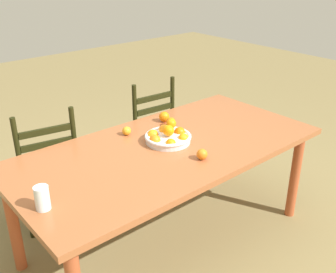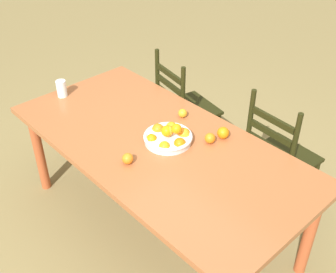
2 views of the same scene
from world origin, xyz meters
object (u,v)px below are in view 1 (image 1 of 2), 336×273
Objects in this scene: orange_loose_1 at (171,122)px; orange_loose_3 at (202,154)px; chair_near_window at (47,169)px; orange_loose_0 at (127,131)px; fruit_bowl at (168,136)px; dining_table at (168,157)px; chair_by_cabinet at (146,134)px; drinking_glass at (42,198)px; orange_loose_2 at (164,117)px.

orange_loose_1 is 1.01× the size of orange_loose_3.
orange_loose_0 is at bearing 144.86° from chair_near_window.
fruit_bowl is 4.61× the size of orange_loose_3.
dining_table is 0.36m from orange_loose_0.
orange_loose_3 is (-0.38, -1.07, 0.34)m from chair_by_cabinet.
chair_by_cabinet is (0.42, 0.80, -0.23)m from dining_table.
drinking_glass is at bearing 171.84° from orange_loose_3.
drinking_glass reaches higher than orange_loose_0.
orange_loose_3 is 0.54× the size of drinking_glass.
chair_by_cabinet is 0.60m from orange_loose_2.
chair_by_cabinet is at bearing -167.64° from chair_near_window.
chair_by_cabinet reaches higher than orange_loose_2.
chair_near_window is 3.02× the size of fruit_bowl.
orange_loose_3 reaches higher than orange_loose_0.
chair_near_window is 1.24m from orange_loose_3.
orange_loose_1 is 0.55× the size of drinking_glass.
orange_loose_3 is at bearing -76.48° from orange_loose_0.
fruit_bowl reaches higher than dining_table.
orange_loose_3 is 0.98m from drinking_glass.
orange_loose_2 is 0.62× the size of drinking_glass.
dining_table is 0.93m from chair_by_cabinet.
chair_near_window reaches higher than orange_loose_0.
drinking_glass is (-1.19, -0.48, 0.02)m from orange_loose_2.
chair_by_cabinet is (0.96, 0.03, 0.00)m from chair_near_window.
chair_near_window is 0.99m from fruit_bowl.
orange_loose_1 is 0.88× the size of orange_loose_2.
chair_by_cabinet is at bearing 34.64° from drinking_glass.
orange_loose_3 is at bearing 74.77° from chair_by_cabinet.
drinking_glass is at bearing 38.90° from chair_by_cabinet.
chair_near_window reaches higher than fruit_bowl.
orange_loose_2 is at bearing 162.12° from chair_near_window.
orange_loose_2 reaches higher than orange_loose_1.
chair_by_cabinet is 1.69m from drinking_glass.
chair_by_cabinet is 14.20× the size of orange_loose_3.
chair_near_window is at bearing 118.94° from orange_loose_3.
chair_near_window reaches higher than orange_loose_2.
chair_by_cabinet reaches higher than dining_table.
orange_loose_3 is at bearing -109.04° from orange_loose_2.
drinking_glass reaches higher than orange_loose_2.
chair_near_window is at bearing 124.89° from dining_table.
orange_loose_1 reaches higher than orange_loose_0.
dining_table is 26.55× the size of orange_loose_2.
orange_loose_0 is at bearing 165.71° from orange_loose_1.
drinking_glass is (-0.39, -0.91, 0.37)m from chair_near_window.
orange_loose_3 is (-0.21, -0.62, -0.00)m from orange_loose_2.
dining_table is at bearing 66.37° from chair_by_cabinet.
orange_loose_1 is at bearing 69.54° from orange_loose_3.
fruit_bowl reaches higher than orange_loose_2.
orange_loose_0 is 0.90× the size of orange_loose_3.
drinking_glass reaches higher than orange_loose_1.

